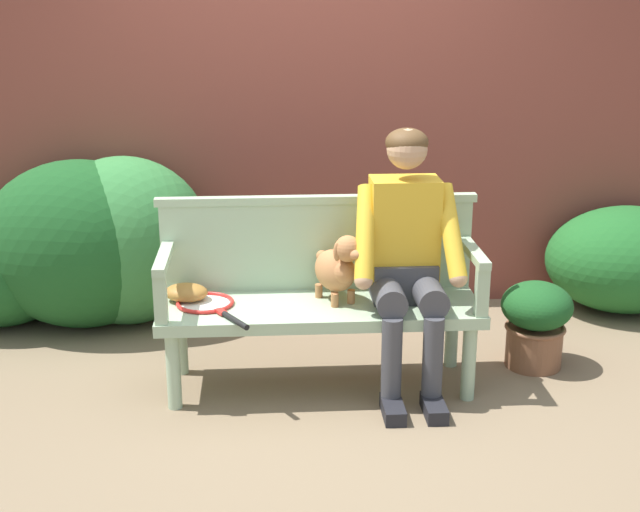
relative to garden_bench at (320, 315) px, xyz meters
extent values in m
plane|color=#7A664C|center=(0.00, 0.00, -0.39)|extent=(40.00, 40.00, 0.00)
cube|color=brown|center=(0.00, 1.36, 0.61)|extent=(8.00, 0.30, 2.01)
ellipsoid|color=#194C1E|center=(-1.87, 1.00, -0.04)|extent=(0.89, 0.80, 0.70)
ellipsoid|color=#1E5B23|center=(2.00, 0.97, -0.06)|extent=(1.02, 0.82, 0.67)
ellipsoid|color=#194C1E|center=(-1.36, 0.94, 0.12)|extent=(1.18, 0.86, 1.01)
ellipsoid|color=#337538|center=(-1.10, 0.98, 0.12)|extent=(1.02, 0.82, 1.02)
cube|color=#9EB793|center=(0.00, 0.00, 0.03)|extent=(1.61, 0.52, 0.06)
cylinder|color=#9EB793|center=(-0.72, -0.20, -0.20)|extent=(0.07, 0.07, 0.39)
cylinder|color=#9EB793|center=(0.72, -0.20, -0.20)|extent=(0.07, 0.07, 0.39)
cylinder|color=#9EB793|center=(-0.72, 0.20, -0.20)|extent=(0.07, 0.07, 0.39)
cylinder|color=#9EB793|center=(0.72, 0.20, -0.20)|extent=(0.07, 0.07, 0.39)
cube|color=#9EB793|center=(0.00, 0.23, 0.29)|extent=(1.61, 0.05, 0.46)
cube|color=#9EB793|center=(0.00, 0.23, 0.54)|extent=(1.65, 0.06, 0.04)
cube|color=#9EB793|center=(-0.76, -0.22, 0.18)|extent=(0.06, 0.06, 0.24)
cube|color=#9EB793|center=(-0.76, 0.00, 0.32)|extent=(0.06, 0.52, 0.04)
cube|color=#9EB793|center=(0.76, -0.22, 0.18)|extent=(0.06, 0.06, 0.24)
cube|color=#9EB793|center=(0.76, 0.00, 0.32)|extent=(0.06, 0.52, 0.04)
cube|color=black|center=(0.33, -0.36, -0.36)|extent=(0.10, 0.24, 0.07)
cylinder|color=#3D3D42|center=(0.33, -0.28, -0.12)|extent=(0.10, 0.10, 0.40)
cylinder|color=#3D3D42|center=(0.33, -0.12, 0.14)|extent=(0.15, 0.33, 0.15)
cube|color=black|center=(0.53, -0.36, -0.36)|extent=(0.10, 0.24, 0.07)
cylinder|color=#3D3D42|center=(0.53, -0.28, -0.12)|extent=(0.10, 0.10, 0.40)
cylinder|color=#3D3D42|center=(0.53, -0.12, 0.14)|extent=(0.15, 0.33, 0.15)
cube|color=#3D3D42|center=(0.43, 0.05, 0.16)|extent=(0.32, 0.24, 0.20)
cube|color=gold|center=(0.43, 0.07, 0.42)|extent=(0.34, 0.22, 0.52)
cylinder|color=gold|center=(0.22, -0.06, 0.44)|extent=(0.14, 0.34, 0.45)
sphere|color=tan|center=(0.20, -0.18, 0.24)|extent=(0.09, 0.09, 0.09)
cylinder|color=gold|center=(0.64, -0.06, 0.44)|extent=(0.14, 0.34, 0.45)
sphere|color=tan|center=(0.66, -0.18, 0.24)|extent=(0.09, 0.09, 0.09)
sphere|color=tan|center=(0.43, 0.05, 0.83)|extent=(0.20, 0.20, 0.20)
ellipsoid|color=#51381E|center=(0.43, 0.06, 0.86)|extent=(0.21, 0.21, 0.14)
cylinder|color=#AD7042|center=(0.07, -0.05, 0.09)|extent=(0.04, 0.04, 0.07)
cylinder|color=#AD7042|center=(0.16, -0.01, 0.09)|extent=(0.04, 0.04, 0.07)
cylinder|color=#AD7042|center=(0.00, 0.09, 0.09)|extent=(0.04, 0.04, 0.07)
cylinder|color=#AD7042|center=(0.08, 0.13, 0.09)|extent=(0.04, 0.04, 0.07)
ellipsoid|color=#AD7042|center=(0.08, 0.04, 0.22)|extent=(0.28, 0.31, 0.21)
sphere|color=#AD7042|center=(0.12, -0.04, 0.24)|extent=(0.12, 0.12, 0.12)
sphere|color=#AD7042|center=(0.13, -0.06, 0.36)|extent=(0.13, 0.13, 0.13)
ellipsoid|color=#AD7042|center=(0.16, -0.12, 0.35)|extent=(0.08, 0.09, 0.05)
ellipsoid|color=#AD7042|center=(0.08, -0.08, 0.35)|extent=(0.05, 0.05, 0.10)
ellipsoid|color=#AD7042|center=(0.18, -0.03, 0.35)|extent=(0.05, 0.05, 0.10)
sphere|color=#AD7042|center=(0.02, 0.15, 0.26)|extent=(0.06, 0.06, 0.06)
torus|color=red|center=(-0.57, 0.02, 0.07)|extent=(0.40, 0.40, 0.02)
cylinder|color=silver|center=(-0.57, 0.02, 0.06)|extent=(0.25, 0.25, 0.00)
cube|color=red|center=(-0.49, -0.12, 0.07)|extent=(0.07, 0.08, 0.02)
cylinder|color=black|center=(-0.42, -0.24, 0.07)|extent=(0.14, 0.20, 0.03)
ellipsoid|color=#9E6B2D|center=(-0.67, 0.08, 0.10)|extent=(0.25, 0.21, 0.09)
cylinder|color=brown|center=(1.17, 0.17, -0.28)|extent=(0.30, 0.30, 0.22)
torus|color=brown|center=(1.17, 0.17, -0.17)|extent=(0.33, 0.33, 0.02)
ellipsoid|color=#194C1E|center=(1.17, 0.17, -0.04)|extent=(0.38, 0.38, 0.25)
camera|label=1|loc=(-0.27, -4.10, 1.60)|focal=49.02mm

